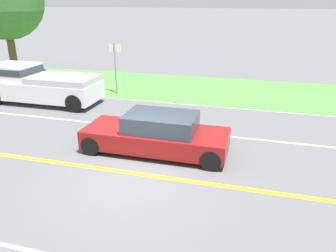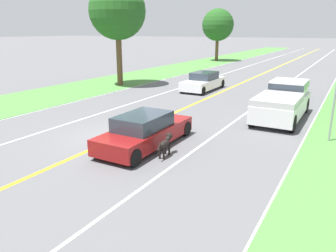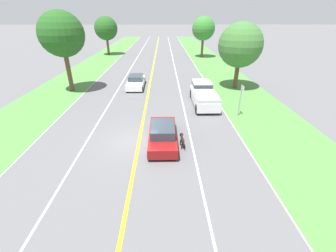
{
  "view_description": "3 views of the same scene",
  "coord_description": "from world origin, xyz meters",
  "px_view_note": "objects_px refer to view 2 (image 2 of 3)",
  "views": [
    {
      "loc": [
        -7.8,
        -3.16,
        4.71
      ],
      "look_at": [
        1.43,
        -0.6,
        1.01
      ],
      "focal_mm": 35.0,
      "sensor_mm": 36.0,
      "label": 1
    },
    {
      "loc": [
        8.43,
        -10.39,
        4.42
      ],
      "look_at": [
        2.28,
        0.42,
        0.77
      ],
      "focal_mm": 35.0,
      "sensor_mm": 36.0,
      "label": 2
    },
    {
      "loc": [
        1.68,
        -13.08,
        7.6
      ],
      "look_at": [
        1.95,
        0.4,
        0.91
      ],
      "focal_mm": 24.0,
      "sensor_mm": 36.0,
      "label": 3
    }
  ],
  "objects_px": {
    "ego_car": "(145,131)",
    "roadside_tree_left_near": "(117,11)",
    "street_sign": "(335,102)",
    "roadside_tree_left_far": "(218,25)",
    "pickup_truck": "(283,101)",
    "dog": "(166,143)",
    "oncoming_car": "(203,82)"
  },
  "relations": [
    {
      "from": "ego_car",
      "to": "roadside_tree_left_near",
      "type": "bearing_deg",
      "value": 131.29
    },
    {
      "from": "street_sign",
      "to": "roadside_tree_left_far",
      "type": "bearing_deg",
      "value": 118.73
    },
    {
      "from": "pickup_truck",
      "to": "roadside_tree_left_far",
      "type": "distance_m",
      "value": 33.42
    },
    {
      "from": "dog",
      "to": "roadside_tree_left_near",
      "type": "distance_m",
      "value": 17.33
    },
    {
      "from": "pickup_truck",
      "to": "street_sign",
      "type": "relative_size",
      "value": 2.04
    },
    {
      "from": "roadside_tree_left_near",
      "to": "street_sign",
      "type": "distance_m",
      "value": 18.39
    },
    {
      "from": "ego_car",
      "to": "pickup_truck",
      "type": "distance_m",
      "value": 8.11
    },
    {
      "from": "street_sign",
      "to": "dog",
      "type": "bearing_deg",
      "value": -136.91
    },
    {
      "from": "oncoming_car",
      "to": "roadside_tree_left_far",
      "type": "height_order",
      "value": "roadside_tree_left_far"
    },
    {
      "from": "oncoming_car",
      "to": "street_sign",
      "type": "distance_m",
      "value": 12.77
    },
    {
      "from": "pickup_truck",
      "to": "roadside_tree_left_far",
      "type": "relative_size",
      "value": 0.73
    },
    {
      "from": "pickup_truck",
      "to": "oncoming_car",
      "type": "height_order",
      "value": "pickup_truck"
    },
    {
      "from": "roadside_tree_left_far",
      "to": "ego_car",
      "type": "bearing_deg",
      "value": -72.64
    },
    {
      "from": "dog",
      "to": "street_sign",
      "type": "bearing_deg",
      "value": 37.54
    },
    {
      "from": "oncoming_car",
      "to": "roadside_tree_left_far",
      "type": "distance_m",
      "value": 25.61
    },
    {
      "from": "roadside_tree_left_near",
      "to": "roadside_tree_left_far",
      "type": "height_order",
      "value": "roadside_tree_left_near"
    },
    {
      "from": "oncoming_car",
      "to": "street_sign",
      "type": "relative_size",
      "value": 1.76
    },
    {
      "from": "pickup_truck",
      "to": "street_sign",
      "type": "bearing_deg",
      "value": -49.72
    },
    {
      "from": "oncoming_car",
      "to": "roadside_tree_left_near",
      "type": "relative_size",
      "value": 0.57
    },
    {
      "from": "dog",
      "to": "roadside_tree_left_far",
      "type": "bearing_deg",
      "value": 103.31
    },
    {
      "from": "dog",
      "to": "roadside_tree_left_far",
      "type": "height_order",
      "value": "roadside_tree_left_far"
    },
    {
      "from": "roadside_tree_left_far",
      "to": "roadside_tree_left_near",
      "type": "bearing_deg",
      "value": -86.89
    },
    {
      "from": "street_sign",
      "to": "roadside_tree_left_near",
      "type": "bearing_deg",
      "value": 156.11
    },
    {
      "from": "ego_car",
      "to": "street_sign",
      "type": "distance_m",
      "value": 7.65
    },
    {
      "from": "ego_car",
      "to": "oncoming_car",
      "type": "xyz_separation_m",
      "value": [
        -3.13,
        12.78,
        0.01
      ]
    },
    {
      "from": "ego_car",
      "to": "roadside_tree_left_far",
      "type": "distance_m",
      "value": 38.59
    },
    {
      "from": "dog",
      "to": "roadside_tree_left_far",
      "type": "xyz_separation_m",
      "value": [
        -12.67,
        37.1,
        4.63
      ]
    },
    {
      "from": "oncoming_car",
      "to": "roadside_tree_left_near",
      "type": "xyz_separation_m",
      "value": [
        -6.95,
        -1.3,
        5.2
      ]
    },
    {
      "from": "oncoming_car",
      "to": "street_sign",
      "type": "height_order",
      "value": "street_sign"
    },
    {
      "from": "oncoming_car",
      "to": "roadside_tree_left_far",
      "type": "bearing_deg",
      "value": -70.75
    },
    {
      "from": "roadside_tree_left_near",
      "to": "dog",
      "type": "bearing_deg",
      "value": -46.68
    },
    {
      "from": "roadside_tree_left_near",
      "to": "roadside_tree_left_far",
      "type": "bearing_deg",
      "value": 93.11
    }
  ]
}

